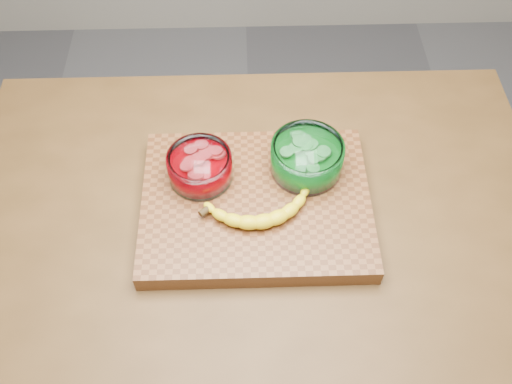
{
  "coord_description": "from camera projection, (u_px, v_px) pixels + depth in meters",
  "views": [
    {
      "loc": [
        -0.02,
        -0.65,
        1.85
      ],
      "look_at": [
        0.0,
        0.0,
        0.96
      ],
      "focal_mm": 40.0,
      "sensor_mm": 36.0,
      "label": 1
    }
  ],
  "objects": [
    {
      "name": "ground",
      "position": [
        256.0,
        364.0,
        1.88
      ],
      "size": [
        3.5,
        3.5,
        0.0
      ],
      "primitive_type": "plane",
      "color": "#5A5A5E",
      "rests_on": "ground"
    },
    {
      "name": "counter",
      "position": [
        256.0,
        305.0,
        1.51
      ],
      "size": [
        1.2,
        0.8,
        0.9
      ],
      "primitive_type": "cube",
      "color": "#4F3417",
      "rests_on": "ground"
    },
    {
      "name": "cutting_board",
      "position": [
        256.0,
        204.0,
        1.14
      ],
      "size": [
        0.45,
        0.35,
        0.04
      ],
      "primitive_type": "cube",
      "color": "brown",
      "rests_on": "counter"
    },
    {
      "name": "bowl_red",
      "position": [
        200.0,
        167.0,
        1.13
      ],
      "size": [
        0.13,
        0.13,
        0.06
      ],
      "color": "white",
      "rests_on": "cutting_board"
    },
    {
      "name": "bowl_green",
      "position": [
        307.0,
        158.0,
        1.14
      ],
      "size": [
        0.15,
        0.15,
        0.07
      ],
      "color": "white",
      "rests_on": "cutting_board"
    },
    {
      "name": "banana",
      "position": [
        258.0,
        207.0,
        1.09
      ],
      "size": [
        0.24,
        0.12,
        0.03
      ],
      "primitive_type": null,
      "color": "yellow",
      "rests_on": "cutting_board"
    }
  ]
}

